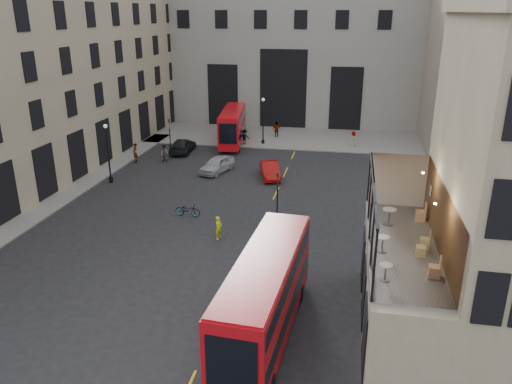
% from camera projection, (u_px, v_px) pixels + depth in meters
% --- Properties ---
extents(ground, '(140.00, 140.00, 0.00)m').
position_uv_depth(ground, '(261.00, 317.00, 25.20)').
color(ground, black).
rests_on(ground, ground).
extents(host_building_main, '(7.26, 11.40, 15.10)m').
position_uv_depth(host_building_main, '(496.00, 183.00, 20.75)').
color(host_building_main, tan).
rests_on(host_building_main, ground).
extents(host_frontage, '(3.00, 11.00, 4.50)m').
position_uv_depth(host_frontage, '(398.00, 291.00, 23.26)').
color(host_frontage, tan).
rests_on(host_frontage, ground).
extents(cafe_floor, '(3.00, 10.00, 0.10)m').
position_uv_depth(cafe_floor, '(402.00, 246.00, 22.48)').
color(cafe_floor, slate).
rests_on(cafe_floor, host_frontage).
extents(building_left, '(14.60, 50.60, 22.00)m').
position_uv_depth(building_left, '(5.00, 48.00, 44.55)').
color(building_left, tan).
rests_on(building_left, ground).
extents(gateway, '(35.00, 10.60, 18.00)m').
position_uv_depth(gateway, '(289.00, 51.00, 67.13)').
color(gateway, gray).
rests_on(gateway, ground).
extents(building_right, '(16.60, 18.60, 20.00)m').
position_uv_depth(building_right, '(505.00, 51.00, 54.92)').
color(building_right, '#9E9380').
rests_on(building_right, ground).
extents(pavement_far, '(40.00, 12.00, 0.12)m').
position_uv_depth(pavement_far, '(269.00, 136.00, 61.29)').
color(pavement_far, slate).
rests_on(pavement_far, ground).
extents(pavement_left, '(8.00, 48.00, 0.12)m').
position_uv_depth(pavement_left, '(20.00, 202.00, 40.17)').
color(pavement_left, slate).
rests_on(pavement_left, ground).
extents(traffic_light_near, '(0.16, 0.20, 3.80)m').
position_uv_depth(traffic_light_near, '(277.00, 191.00, 35.61)').
color(traffic_light_near, black).
rests_on(traffic_light_near, ground).
extents(traffic_light_far, '(0.16, 0.20, 3.80)m').
position_uv_depth(traffic_light_far, '(170.00, 132.00, 52.87)').
color(traffic_light_far, black).
rests_on(traffic_light_far, ground).
extents(street_lamp_a, '(0.36, 0.36, 5.33)m').
position_uv_depth(street_lamp_a, '(109.00, 157.00, 44.01)').
color(street_lamp_a, black).
rests_on(street_lamp_a, ground).
extents(street_lamp_b, '(0.36, 0.36, 5.33)m').
position_uv_depth(street_lamp_b, '(263.00, 124.00, 56.80)').
color(street_lamp_b, black).
rests_on(street_lamp_b, ground).
extents(bus_near, '(3.04, 10.66, 4.21)m').
position_uv_depth(bus_near, '(265.00, 293.00, 22.86)').
color(bus_near, '#AD0C13').
rests_on(bus_near, ground).
extents(bus_far, '(3.57, 10.14, 3.96)m').
position_uv_depth(bus_far, '(233.00, 125.00, 57.14)').
color(bus_far, red).
rests_on(bus_far, ground).
extents(car_a, '(2.95, 4.73, 1.50)m').
position_uv_depth(car_a, '(217.00, 165.00, 47.44)').
color(car_a, '#A5A6AD').
rests_on(car_a, ground).
extents(car_b, '(2.73, 4.62, 1.44)m').
position_uv_depth(car_b, '(270.00, 170.00, 45.90)').
color(car_b, '#9B0C09').
rests_on(car_b, ground).
extents(car_c, '(2.37, 5.14, 1.46)m').
position_uv_depth(car_c, '(183.00, 146.00, 54.18)').
color(car_c, black).
rests_on(car_c, ground).
extents(bicycle, '(1.94, 0.73, 1.01)m').
position_uv_depth(bicycle, '(188.00, 210.00, 37.35)').
color(bicycle, gray).
rests_on(bicycle, ground).
extents(cyclist, '(0.55, 0.68, 1.61)m').
position_uv_depth(cyclist, '(219.00, 228.00, 33.52)').
color(cyclist, '#D2E317').
rests_on(cyclist, ground).
extents(pedestrian_a, '(1.04, 0.93, 1.76)m').
position_uv_depth(pedestrian_a, '(165.00, 154.00, 50.56)').
color(pedestrian_a, gray).
rests_on(pedestrian_a, ground).
extents(pedestrian_b, '(1.34, 1.29, 1.84)m').
position_uv_depth(pedestrian_b, '(245.00, 137.00, 56.86)').
color(pedestrian_b, gray).
rests_on(pedestrian_b, ground).
extents(pedestrian_c, '(1.25, 0.92, 1.96)m').
position_uv_depth(pedestrian_c, '(277.00, 130.00, 60.13)').
color(pedestrian_c, gray).
rests_on(pedestrian_c, ground).
extents(pedestrian_d, '(0.70, 0.96, 1.81)m').
position_uv_depth(pedestrian_d, '(353.00, 139.00, 56.14)').
color(pedestrian_d, gray).
rests_on(pedestrian_d, ground).
extents(pedestrian_e, '(0.67, 0.83, 1.98)m').
position_uv_depth(pedestrian_e, '(135.00, 153.00, 50.41)').
color(pedestrian_e, gray).
rests_on(pedestrian_e, ground).
extents(cafe_table_near, '(0.54, 0.54, 0.68)m').
position_uv_depth(cafe_table_near, '(386.00, 270.00, 19.41)').
color(cafe_table_near, beige).
rests_on(cafe_table_near, cafe_floor).
extents(cafe_table_mid, '(0.57, 0.57, 0.72)m').
position_uv_depth(cafe_table_mid, '(383.00, 242.00, 21.74)').
color(cafe_table_mid, white).
rests_on(cafe_table_mid, cafe_floor).
extents(cafe_table_far, '(0.66, 0.66, 0.83)m').
position_uv_depth(cafe_table_far, '(389.00, 214.00, 24.46)').
color(cafe_table_far, beige).
rests_on(cafe_table_far, cafe_floor).
extents(cafe_chair_a, '(0.46, 0.46, 0.87)m').
position_uv_depth(cafe_chair_a, '(435.00, 271.00, 19.73)').
color(cafe_chair_a, tan).
rests_on(cafe_chair_a, cafe_floor).
extents(cafe_chair_b, '(0.43, 0.43, 0.82)m').
position_uv_depth(cafe_chair_b, '(421.00, 250.00, 21.43)').
color(cafe_chair_b, tan).
rests_on(cafe_chair_b, cafe_floor).
extents(cafe_chair_c, '(0.49, 0.49, 0.86)m').
position_uv_depth(cafe_chair_c, '(425.00, 243.00, 22.12)').
color(cafe_chair_c, tan).
rests_on(cafe_chair_c, cafe_floor).
extents(cafe_chair_d, '(0.48, 0.48, 0.96)m').
position_uv_depth(cafe_chair_d, '(421.00, 215.00, 25.03)').
color(cafe_chair_d, '#DAA77E').
rests_on(cafe_chair_d, cafe_floor).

